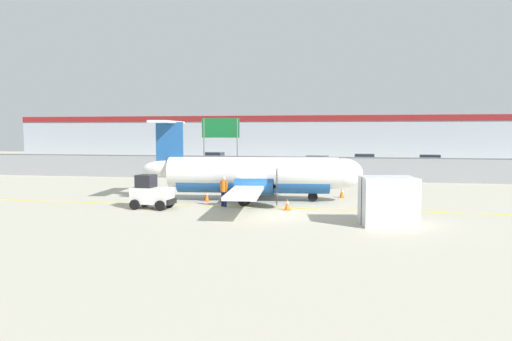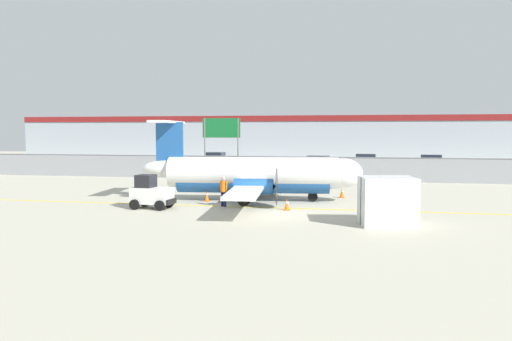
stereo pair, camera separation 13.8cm
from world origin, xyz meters
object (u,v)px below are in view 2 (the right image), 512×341
(traffic_cone_near_left, at_px, (342,193))
(parked_car_2, at_px, (317,163))
(parked_car_0, at_px, (214,159))
(ground_crew_worker, at_px, (224,190))
(highway_sign, at_px, (221,133))
(traffic_cone_near_right, at_px, (165,196))
(traffic_cone_far_right, at_px, (287,204))
(traffic_cone_far_left, at_px, (207,196))
(commuter_airplane, at_px, (257,175))
(baggage_tug, at_px, (151,193))
(parked_car_1, at_px, (247,165))
(parked_car_3, at_px, (367,161))
(parked_car_4, at_px, (432,162))
(cargo_container, at_px, (387,201))

(traffic_cone_near_left, height_order, parked_car_2, parked_car_2)
(traffic_cone_near_left, height_order, parked_car_0, parked_car_0)
(traffic_cone_near_left, xyz_separation_m, parked_car_0, (-16.32, 27.58, 0.58))
(ground_crew_worker, bearing_deg, highway_sign, 44.29)
(traffic_cone_near_left, xyz_separation_m, traffic_cone_near_right, (-10.73, -3.53, 0.00))
(ground_crew_worker, height_order, traffic_cone_far_right, ground_crew_worker)
(highway_sign, bearing_deg, traffic_cone_far_left, -78.28)
(traffic_cone_far_left, distance_m, traffic_cone_far_right, 5.86)
(commuter_airplane, distance_m, baggage_tug, 6.66)
(traffic_cone_near_right, bearing_deg, parked_car_1, 87.38)
(ground_crew_worker, height_order, parked_car_1, same)
(traffic_cone_far_left, height_order, traffic_cone_far_right, same)
(parked_car_2, bearing_deg, baggage_tug, 82.17)
(baggage_tug, relative_size, traffic_cone_near_left, 3.74)
(parked_car_0, relative_size, parked_car_3, 1.03)
(traffic_cone_near_left, distance_m, parked_car_4, 27.21)
(traffic_cone_far_left, xyz_separation_m, parked_car_0, (-8.21, 30.81, 0.58))
(traffic_cone_far_left, bearing_deg, parked_car_3, 70.66)
(ground_crew_worker, bearing_deg, traffic_cone_far_left, 68.43)
(highway_sign, bearing_deg, baggage_tug, -86.76)
(parked_car_0, height_order, parked_car_4, same)
(traffic_cone_far_left, relative_size, parked_car_4, 0.15)
(traffic_cone_near_right, bearing_deg, traffic_cone_far_right, -15.75)
(baggage_tug, height_order, parked_car_1, baggage_tug)
(traffic_cone_near_left, distance_m, parked_car_2, 21.18)
(baggage_tug, distance_m, ground_crew_worker, 4.05)
(commuter_airplane, height_order, parked_car_0, commuter_airplane)
(parked_car_2, relative_size, highway_sign, 0.79)
(commuter_airplane, xyz_separation_m, highway_sign, (-6.27, 15.07, 2.54))
(traffic_cone_far_left, xyz_separation_m, parked_car_2, (5.02, 24.18, 0.58))
(traffic_cone_near_right, relative_size, parked_car_3, 0.15)
(cargo_container, xyz_separation_m, parked_car_0, (-18.55, 36.73, -0.21))
(parked_car_0, xyz_separation_m, parked_car_3, (18.54, -1.36, 0.00))
(cargo_container, height_order, parked_car_2, cargo_container)
(traffic_cone_far_left, bearing_deg, cargo_container, -29.78)
(parked_car_1, bearing_deg, ground_crew_worker, -76.55)
(ground_crew_worker, distance_m, traffic_cone_far_right, 3.81)
(ground_crew_worker, relative_size, traffic_cone_far_left, 2.66)
(commuter_airplane, height_order, parked_car_4, commuter_airplane)
(traffic_cone_near_right, relative_size, parked_car_2, 0.15)
(commuter_airplane, xyz_separation_m, baggage_tug, (-5.18, -4.13, -0.75))
(parked_car_4, distance_m, highway_sign, 24.66)
(traffic_cone_near_right, relative_size, parked_car_4, 0.15)
(parked_car_0, bearing_deg, parked_car_4, -178.40)
(traffic_cone_near_right, height_order, traffic_cone_far_right, same)
(baggage_tug, height_order, parked_car_2, baggage_tug)
(traffic_cone_far_right, relative_size, highway_sign, 0.12)
(baggage_tug, distance_m, traffic_cone_near_right, 3.16)
(parked_car_3, bearing_deg, parked_car_1, -139.23)
(parked_car_1, xyz_separation_m, highway_sign, (-1.58, -3.90, 3.24))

